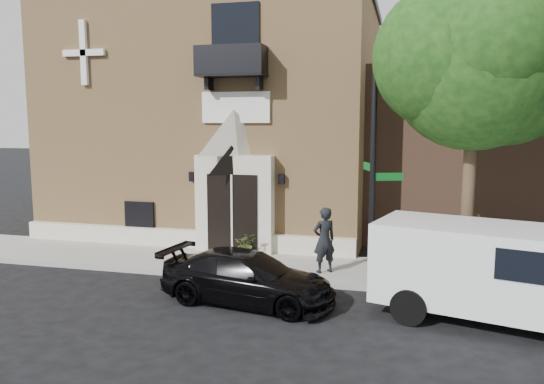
% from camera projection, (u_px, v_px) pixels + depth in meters
% --- Properties ---
extents(ground, '(120.00, 120.00, 0.00)m').
position_uv_depth(ground, '(239.00, 281.00, 14.84)').
color(ground, black).
rests_on(ground, ground).
extents(sidewalk, '(42.00, 3.00, 0.15)m').
position_uv_depth(sidewalk, '(285.00, 267.00, 16.03)').
color(sidewalk, gray).
rests_on(sidewalk, ground).
extents(church, '(12.20, 11.01, 9.30)m').
position_uv_depth(church, '(228.00, 117.00, 22.58)').
color(church, tan).
rests_on(church, ground).
extents(street_tree_left, '(4.97, 4.38, 7.77)m').
position_uv_depth(street_tree_left, '(476.00, 63.00, 12.92)').
color(street_tree_left, '#38281C').
rests_on(street_tree_left, sidewalk).
extents(black_sedan, '(4.61, 2.40, 1.28)m').
position_uv_depth(black_sedan, '(247.00, 278.00, 13.03)').
color(black_sedan, black).
rests_on(black_sedan, ground).
extents(cargo_van, '(5.70, 3.46, 2.18)m').
position_uv_depth(cargo_van, '(510.00, 272.00, 11.49)').
color(cargo_van, white).
rests_on(cargo_van, ground).
extents(street_sign, '(1.07, 0.84, 5.56)m').
position_uv_depth(street_sign, '(373.00, 180.00, 13.79)').
color(street_sign, black).
rests_on(street_sign, sidewalk).
extents(fire_hydrant, '(0.47, 0.38, 0.83)m').
position_uv_depth(fire_hydrant, '(428.00, 272.00, 13.81)').
color(fire_hydrant, '#9E0005').
rests_on(fire_hydrant, sidewalk).
extents(dumpster, '(2.25, 1.73, 1.30)m').
position_uv_depth(dumpster, '(494.00, 266.00, 13.46)').
color(dumpster, '#103B1A').
rests_on(dumpster, sidewalk).
extents(planter, '(0.84, 0.77, 0.79)m').
position_uv_depth(planter, '(246.00, 244.00, 16.93)').
color(planter, '#50622D').
rests_on(planter, sidewalk).
extents(pedestrian_near, '(0.82, 0.77, 1.89)m').
position_uv_depth(pedestrian_near, '(324.00, 240.00, 15.10)').
color(pedestrian_near, black).
rests_on(pedestrian_near, sidewalk).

